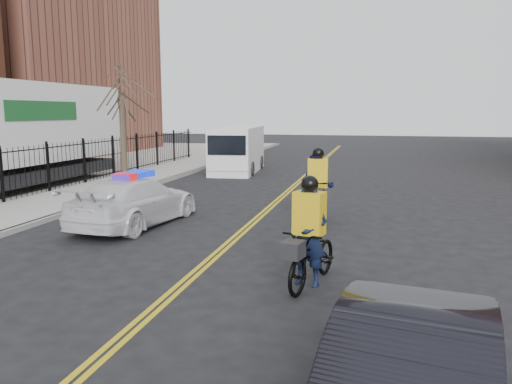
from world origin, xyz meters
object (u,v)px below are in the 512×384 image
Objects in this scene: police_cruiser at (135,201)px; cyclist_far at (317,193)px; cargo_van at (237,150)px; cyclist_near at (308,247)px.

police_cruiser is 5.32m from cyclist_far.
cargo_van is 17.96m from cyclist_near.
cyclist_near is (6.16, -16.86, -0.46)m from cargo_van.
cyclist_far is at bearing 109.22° from cyclist_near.
cargo_van is 12.66m from cyclist_far.
cargo_van is 2.65× the size of cyclist_near.
cyclist_far is (-0.49, 5.55, 0.15)m from cyclist_near.
cyclist_near reaches higher than police_cruiser.
police_cruiser is 13.04m from cargo_van.
cyclist_far is at bearing -155.17° from police_cruiser.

